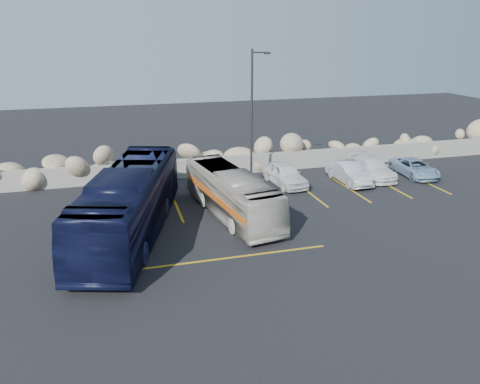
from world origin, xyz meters
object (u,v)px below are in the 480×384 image
object	(u,v)px
lamppost	(253,115)
car_a	(285,174)
vintage_bus	(231,193)
tour_coach	(130,202)
car_d	(415,168)
car_b	(349,173)
car_c	(372,168)

from	to	relation	value
lamppost	car_a	distance (m)	4.14
vintage_bus	tour_coach	size ratio (longest dim) A/B	0.75
car_d	vintage_bus	bearing A→B (deg)	-162.80
vintage_bus	tour_coach	world-z (taller)	tour_coach
lamppost	car_b	world-z (taller)	lamppost
vintage_bus	car_c	distance (m)	11.10
car_c	vintage_bus	bearing A→B (deg)	-156.25
car_b	car_d	xyz separation A→B (m)	(4.80, 0.14, -0.10)
tour_coach	car_c	world-z (taller)	tour_coach
car_a	car_d	size ratio (longest dim) A/B	1.02
car_d	car_b	bearing A→B (deg)	-175.75
car_b	car_c	bearing A→B (deg)	16.67
vintage_bus	car_a	distance (m)	5.95
car_a	car_c	xyz separation A→B (m)	(5.95, -0.02, -0.05)
lamppost	car_d	distance (m)	11.39
lamppost	car_c	xyz separation A→B (m)	(7.84, -0.71, -3.67)
car_a	car_c	distance (m)	5.95
car_a	car_b	size ratio (longest dim) A/B	1.02
lamppost	vintage_bus	distance (m)	6.13
vintage_bus	car_b	xyz separation A→B (m)	(8.40, 3.30, -0.54)
lamppost	vintage_bus	world-z (taller)	lamppost
car_a	car_d	xyz separation A→B (m)	(8.79, -0.51, -0.13)
car_a	vintage_bus	bearing A→B (deg)	-143.72
vintage_bus	car_a	size ratio (longest dim) A/B	2.14
car_b	car_c	distance (m)	2.06
vintage_bus	car_c	world-z (taller)	vintage_bus
tour_coach	car_c	bearing A→B (deg)	34.83
car_b	car_c	xyz separation A→B (m)	(1.96, 0.63, -0.01)
car_b	car_d	size ratio (longest dim) A/B	1.00
vintage_bus	car_d	world-z (taller)	vintage_bus
car_a	car_d	distance (m)	8.81
car_a	car_c	world-z (taller)	car_a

